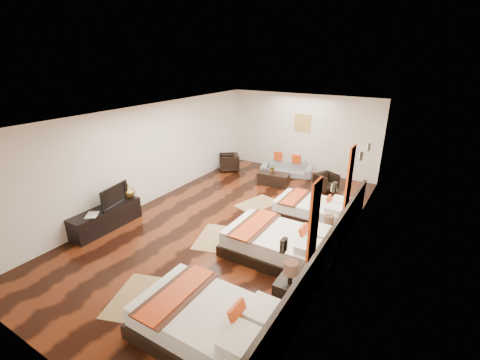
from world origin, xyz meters
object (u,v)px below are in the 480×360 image
Objects in this scene: bed_mid at (280,244)px; armchair_right at (326,182)px; bed_near at (210,323)px; tv_console at (106,218)px; sofa at (287,168)px; armchair_left at (229,162)px; bed_far at (313,209)px; tv at (112,195)px; table_plant at (272,168)px; nightstand_b at (327,236)px; figurine at (128,191)px; coffee_table at (274,179)px; nightstand_a at (289,291)px; book at (86,216)px.

bed_mid reaches higher than armchair_right.
tv_console is (-4.20, 1.42, -0.02)m from bed_near.
armchair_left is (-2.04, -0.62, 0.06)m from sofa.
bed_far is 2.06× the size of tv.
table_plant is (2.15, 4.63, -0.27)m from tv.
figurine is (-4.95, -1.23, 0.46)m from nightstand_b.
armchair_right is at bearing 12.22° from table_plant.
bed_mid is at bearing -62.55° from coffee_table.
nightstand_a is at bearing -90.00° from nightstand_b.
tv_console is at bearing -165.14° from bed_mid.
armchair_right is at bearing -36.62° from sofa.
sofa is 2.14m from armchair_left.
armchair_right is (3.87, 5.01, -0.54)m from tv.
nightstand_a is 2.41× the size of figurine.
sofa is at bearing 90.00° from coffee_table.
figurine is 4.49m from armchair_left.
bed_mid is at bearing 5.04° from figurine.
tv is 1.50× the size of armchair_right.
sofa is at bearing -33.30° from tv.
tv is at bearing 158.49° from bed_near.
figurine is 4.67m from coffee_table.
coffee_table is (-0.00, -1.05, -0.06)m from sofa.
bed_mid is 1.48m from nightstand_a.
bed_mid is at bearing -89.27° from tv.
table_plant is (-1.72, -0.37, 0.26)m from armchair_right.
figurine is at bearing 90.00° from tv_console.
table_plant is (-2.75, 2.88, 0.27)m from nightstand_b.
armchair_left is 2.09m from coffee_table.
armchair_left is at bearing 87.46° from book.
armchair_left is at bearing 131.14° from nightstand_a.
bed_near reaches higher than armchair_left.
tv_console is at bearing 161.29° from bed_near.
nightstand_b is 5.70m from armchair_left.
bed_near is 6.58m from table_plant.
figurine is at bearing -119.62° from coffee_table.
nightstand_a is 4.95m from tv_console.
sofa is 1.74m from armchair_right.
table_plant is (-2.00, 3.73, 0.25)m from bed_mid.
tv reaches higher than bed_mid.
armchair_right is (3.92, 4.48, -0.45)m from figurine.
tv is (0.05, 0.21, 0.54)m from tv_console.
table_plant is (1.95, -0.36, 0.23)m from armchair_left.
armchair_left is at bearing -179.06° from sofa.
nightstand_b is at bearing 90.00° from nightstand_a.
book is 5.72m from armchair_left.
bed_near is 7.71m from armchair_left.
coffee_table is at bearing 132.65° from armchair_right.
tv is 6.07m from sofa.
figurine is (-4.95, 0.91, 0.42)m from nightstand_a.
tv_console is 5.17× the size of book.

